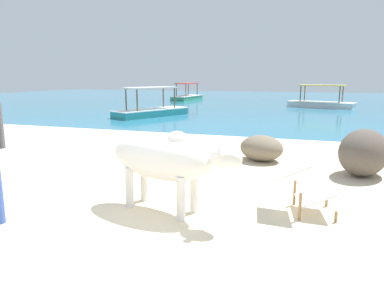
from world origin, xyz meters
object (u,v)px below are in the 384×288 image
at_px(deck_chair_far, 302,183).
at_px(boat_green, 187,96).
at_px(boat_white, 321,103).
at_px(cow, 164,158).
at_px(boat_teal, 151,110).

distance_m(deck_chair_far, boat_green, 22.72).
bearing_deg(boat_white, deck_chair_far, -75.55).
bearing_deg(boat_white, cow, -80.89).
distance_m(boat_white, boat_teal, 10.38).
height_order(cow, boat_green, boat_green).
distance_m(boat_green, boat_white, 10.35).
height_order(cow, boat_teal, boat_teal).
relative_size(cow, boat_white, 0.49).
relative_size(boat_green, boat_white, 0.98).
distance_m(cow, boat_green, 22.59).
bearing_deg(boat_teal, boat_green, 35.98).
distance_m(deck_chair_far, boat_white, 17.03).
relative_size(deck_chair_far, boat_white, 0.22).
bearing_deg(deck_chair_far, boat_white, 78.60).
bearing_deg(deck_chair_far, boat_green, 104.00).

